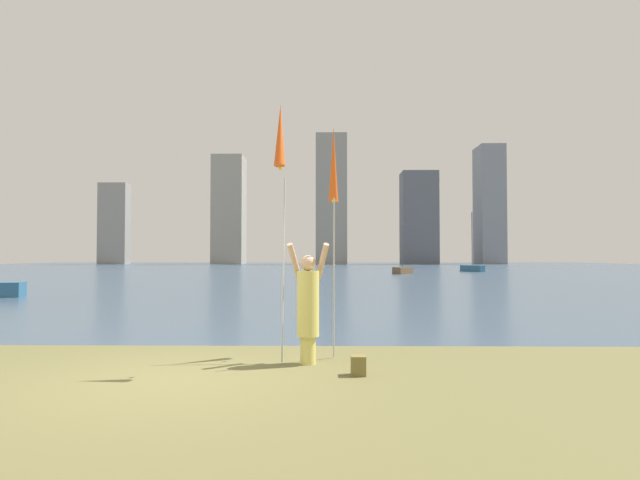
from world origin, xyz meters
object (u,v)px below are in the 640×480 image
(kite_flag_left, at_px, (280,143))
(kite_flag_right, at_px, (333,170))
(person, at_px, (308,304))
(sailboat_0, at_px, (403,270))
(bag, at_px, (358,365))
(sailboat_1, at_px, (472,267))

(kite_flag_left, xyz_separation_m, kite_flag_right, (0.79, 1.14, -0.20))
(person, bearing_deg, sailboat_0, 82.26)
(sailboat_0, bearing_deg, bag, -98.67)
(kite_flag_right, distance_m, sailboat_1, 47.50)
(person, height_order, sailboat_1, sailboat_1)
(person, relative_size, bag, 6.88)
(kite_flag_left, distance_m, kite_flag_right, 1.40)
(kite_flag_right, bearing_deg, person, -116.46)
(kite_flag_right, bearing_deg, kite_flag_left, -124.53)
(sailboat_0, bearing_deg, person, -99.85)
(person, distance_m, sailboat_1, 48.30)
(sailboat_0, height_order, sailboat_1, sailboat_1)
(person, height_order, kite_flag_right, kite_flag_right)
(kite_flag_left, bearing_deg, sailboat_0, 79.68)
(person, distance_m, kite_flag_left, 2.42)
(sailboat_1, bearing_deg, person, -107.71)
(person, bearing_deg, sailboat_1, 74.40)
(person, xyz_separation_m, sailboat_0, (6.82, 39.25, -0.57))
(kite_flag_right, height_order, bag, kite_flag_right)
(kite_flag_right, bearing_deg, bag, -78.38)
(person, height_order, bag, person)
(person, xyz_separation_m, kite_flag_right, (0.39, 0.79, 2.16))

